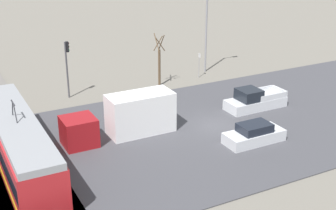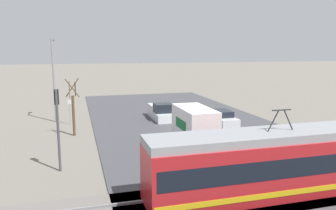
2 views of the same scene
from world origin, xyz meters
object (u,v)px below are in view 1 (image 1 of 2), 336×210
Objects in this scene: box_truck at (126,117)px; street_tree at (159,63)px; street_lamp_near_crossing at (208,25)px; light_rail_tram at (18,144)px; sedan_car_0 at (254,134)px; traffic_light_pole at (67,62)px; pickup_truck at (254,101)px; no_parking_sign at (199,63)px.

box_truck is 1.64× the size of street_tree.
street_lamp_near_crossing is at bearing -74.10° from street_tree.
light_rail_tram is 18.84m from street_tree.
street_tree is (14.74, 0.34, 1.69)m from sedan_car_0.
street_lamp_near_crossing is at bearing -86.22° from traffic_light_pole.
sedan_car_0 is 0.86× the size of traffic_light_pole.
traffic_light_pole is 1.01× the size of street_tree.
traffic_light_pole is at bearing 93.78° from street_lamp_near_crossing.
street_tree is at bearing 25.60° from pickup_truck.
traffic_light_pole is 15.65m from street_lamp_near_crossing.
light_rail_tram is 16.50m from sedan_car_0.
traffic_light_pole is 2.03× the size of no_parking_sign.
traffic_light_pole is (11.45, -6.74, 1.67)m from light_rail_tram.
sedan_car_0 is 14.84m from street_tree.
light_rail_tram is at bearing -104.68° from sedan_car_0.
sedan_car_0 is (-5.38, 4.14, -0.09)m from pickup_truck.
street_tree is at bearing -95.67° from traffic_light_pole.
pickup_truck is 10.50m from street_tree.
sedan_car_0 is at bearing 159.14° from street_lamp_near_crossing.
sedan_car_0 is at bearing -149.54° from traffic_light_pole.
pickup_truck is 1.20× the size of sedan_car_0.
light_rail_tram reaches higher than no_parking_sign.
no_parking_sign is (-0.46, -13.66, -1.85)m from traffic_light_pole.
street_tree is 0.59× the size of street_lamp_near_crossing.
street_lamp_near_crossing is (11.17, -14.13, 3.56)m from box_truck.
box_truck reaches higher than no_parking_sign.
light_rail_tram is 20.13m from pickup_truck.
sedan_car_0 is (-4.17, -15.92, -1.06)m from light_rail_tram.
sedan_car_0 is 18.33m from traffic_light_pole.
street_tree is at bearing 95.00° from no_parking_sign.
pickup_truck is 17.02m from traffic_light_pole.
box_truck is 11.92m from street_tree.
box_truck is 9.56m from sedan_car_0.
box_truck is 11.96m from pickup_truck.
box_truck is at bearing -172.16° from traffic_light_pole.
light_rail_tram is 23.17m from no_parking_sign.
light_rail_tram is 25.74m from street_lamp_near_crossing.
no_parking_sign is at bearing -61.68° from light_rail_tram.
no_parking_sign is (9.78, -0.33, 0.79)m from pickup_truck.
street_lamp_near_crossing is at bearing -11.04° from pickup_truck.
pickup_truck is at bearing -127.53° from traffic_light_pole.
street_lamp_near_crossing is 4.24m from no_parking_sign.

